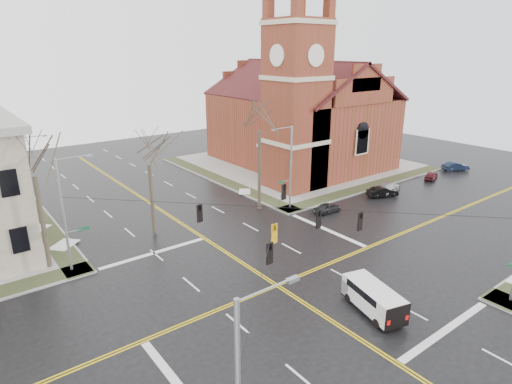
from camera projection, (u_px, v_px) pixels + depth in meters
ground at (277, 285)px, 31.75m from camera, size 120.00×120.00×0.00m
sidewalks at (277, 284)px, 31.73m from camera, size 80.00×80.00×0.17m
road_markings at (277, 285)px, 31.75m from camera, size 100.00×100.00×0.01m
church at (299, 109)px, 62.00m from camera, size 24.28×27.48×27.50m
signal_pole_ne at (290, 165)px, 45.36m from camera, size 2.75×0.22×9.00m
signal_pole_nw at (66, 212)px, 32.34m from camera, size 2.75×0.22×9.00m
span_wires at (278, 207)px, 29.78m from camera, size 23.02×23.02×0.03m
traffic_signals at (284, 220)px, 29.52m from camera, size 8.21×8.26×1.30m
streetlight_north_a at (31, 170)px, 45.31m from camera, size 2.30×0.20×8.00m
streetlight_north_b at (1, 140)px, 60.39m from camera, size 2.30×0.20×8.00m
cargo_van at (372, 296)px, 28.42m from camera, size 3.03×5.12×1.83m
parked_car_a at (328, 208)px, 45.72m from camera, size 3.24×1.36×1.10m
parked_car_b at (382, 192)px, 50.62m from camera, size 3.95×2.55×1.23m
parked_car_c at (388, 187)px, 52.10m from camera, size 4.96×3.10×1.34m
parked_car_d at (431, 175)px, 57.44m from camera, size 3.47×2.33×1.10m
parked_car_e at (456, 166)px, 61.49m from camera, size 4.07×2.85×1.27m
tree_nw_far at (34, 170)px, 31.72m from camera, size 4.00×4.00×11.23m
tree_nw_near at (149, 160)px, 38.35m from camera, size 4.00×4.00×9.99m
tree_ne at (259, 125)px, 43.77m from camera, size 4.00×4.00×12.83m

